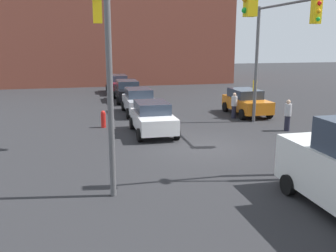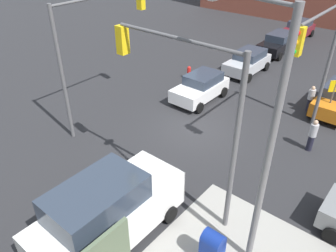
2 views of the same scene
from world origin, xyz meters
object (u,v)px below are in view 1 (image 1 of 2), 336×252
traffic_signal_se_corner (103,41)px  traffic_signal_ne_corner (330,42)px  traffic_signal_nw_corner (277,41)px  hatchback_silver (139,101)px  pedestrian_waiting (234,105)px  sedan_orange (246,102)px  coupe_maroon (118,84)px  fire_hydrant (103,119)px  coupe_white (153,118)px  sedan_black (127,90)px  pedestrian_crossing (288,115)px

traffic_signal_se_corner → traffic_signal_ne_corner: same height
traffic_signal_nw_corner → traffic_signal_ne_corner: (6.84, -1.93, -0.03)m
traffic_signal_nw_corner → traffic_signal_ne_corner: bearing=-15.8°
hatchback_silver → pedestrian_waiting: 6.12m
traffic_signal_se_corner → sedan_orange: bearing=133.4°
pedestrian_waiting → sedan_orange: bearing=115.0°
coupe_maroon → pedestrian_waiting: coupe_maroon is taller
traffic_signal_nw_corner → hatchback_silver: size_ratio=1.62×
traffic_signal_ne_corner → hatchback_silver: bearing=-162.1°
traffic_signal_se_corner → pedestrian_waiting: bearing=134.3°
hatchback_silver → pedestrian_waiting: (2.78, 5.46, -0.03)m
traffic_signal_nw_corner → hatchback_silver: traffic_signal_nw_corner is taller
fire_hydrant → coupe_maroon: (-13.99, 2.20, 0.36)m
traffic_signal_ne_corner → hatchback_silver: (-13.08, -4.23, -3.77)m
traffic_signal_se_corner → coupe_maroon: bearing=173.3°
coupe_maroon → coupe_white: same height
coupe_maroon → sedan_black: size_ratio=0.93×
sedan_orange → pedestrian_crossing: 4.67m
sedan_black → traffic_signal_nw_corner: bearing=28.2°
pedestrian_waiting → hatchback_silver: bearing=-127.8°
coupe_white → pedestrian_crossing: size_ratio=2.32×
sedan_black → pedestrian_crossing: size_ratio=2.68×
fire_hydrant → pedestrian_waiting: (-0.80, 8.00, 0.32)m
fire_hydrant → pedestrian_waiting: pedestrian_waiting is taller
fire_hydrant → pedestrian_waiting: bearing=95.7°
traffic_signal_se_corner → sedan_black: bearing=170.4°
fire_hydrant → hatchback_silver: size_ratio=0.23×
coupe_white → pedestrian_waiting: 6.30m
sedan_black → fire_hydrant: bearing=-15.3°
coupe_maroon → pedestrian_waiting: 14.41m
traffic_signal_ne_corner → sedan_orange: bearing=167.7°
traffic_signal_se_corner → sedan_orange: (-8.97, 9.50, -3.80)m
traffic_signal_nw_corner → sedan_black: size_ratio=1.46×
traffic_signal_nw_corner → sedan_orange: traffic_signal_nw_corner is taller
traffic_signal_nw_corner → fire_hydrant: size_ratio=6.91×
sedan_black → coupe_white: (11.01, -0.09, -0.00)m
traffic_signal_ne_corner → coupe_white: 9.46m
traffic_signal_se_corner → coupe_white: bearing=153.2°
sedan_orange → pedestrian_crossing: pedestrian_crossing is taller
pedestrian_waiting → traffic_signal_ne_corner: bearing=-17.7°
hatchback_silver → pedestrian_crossing: size_ratio=2.41×
hatchback_silver → sedan_orange: bearing=74.0°
sedan_black → hatchback_silver: size_ratio=1.11×
pedestrian_crossing → pedestrian_waiting: pedestrian_crossing is taller
pedestrian_crossing → fire_hydrant: bearing=41.0°
hatchback_silver → coupe_maroon: bearing=-178.1°
traffic_signal_nw_corner → traffic_signal_ne_corner: size_ratio=1.00×
sedan_black → traffic_signal_ne_corner: bearing=13.1°
traffic_signal_se_corner → sedan_black: 16.96m
traffic_signal_se_corner → pedestrian_crossing: traffic_signal_se_corner is taller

